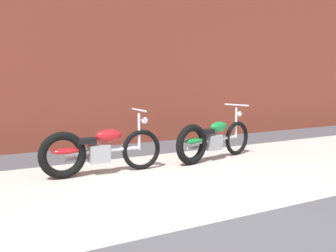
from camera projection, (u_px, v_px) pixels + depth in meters
name	position (u px, v px, depth m)	size (l,w,h in m)	color
ground_plane	(217.00, 222.00, 3.94)	(80.00, 80.00, 0.00)	#47474C
sidewalk_slab	(147.00, 182.00, 5.46)	(36.00, 3.50, 0.01)	#B2ADA3
brick_building_wall	(79.00, 4.00, 8.08)	(36.00, 0.50, 6.29)	brown
motorcycle_red	(94.00, 150.00, 5.85)	(2.01, 0.58, 1.03)	black
motorcycle_green	(210.00, 140.00, 6.89)	(1.97, 0.73, 1.03)	black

